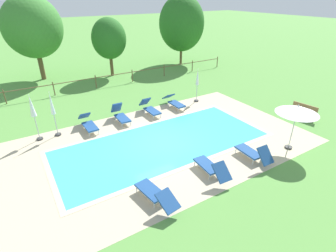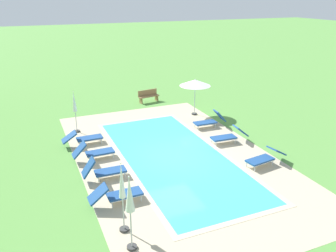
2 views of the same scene
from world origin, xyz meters
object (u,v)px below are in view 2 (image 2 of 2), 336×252
(sun_lounger_north_mid, at_px, (209,121))
(wooden_bench_lawn_side, at_px, (148,96))
(patio_umbrella_closed_row_west, at_px, (122,188))
(sun_lounger_north_near_steps, at_px, (84,138))
(patio_umbrella_closed_row_mid_west, at_px, (75,106))
(patio_umbrella_open_foreground, at_px, (195,83))
(sun_lounger_south_mid, at_px, (265,157))
(sun_lounger_north_far, at_px, (117,194))
(sun_lounger_south_far, at_px, (104,170))
(sun_lounger_north_end, at_px, (229,136))
(sun_lounger_south_near_corner, at_px, (94,152))
(patio_umbrella_closed_row_centre, at_px, (130,200))

(sun_lounger_north_mid, bearing_deg, wooden_bench_lawn_side, 14.21)
(patio_umbrella_closed_row_west, bearing_deg, sun_lounger_north_near_steps, -0.38)
(patio_umbrella_closed_row_mid_west, bearing_deg, sun_lounger_north_near_steps, -178.40)
(sun_lounger_north_near_steps, relative_size, patio_umbrella_open_foreground, 0.88)
(sun_lounger_south_mid, bearing_deg, sun_lounger_north_far, 93.22)
(sun_lounger_north_mid, height_order, wooden_bench_lawn_side, sun_lounger_north_mid)
(sun_lounger_south_far, xyz_separation_m, patio_umbrella_open_foreground, (5.91, -7.23, 1.68))
(sun_lounger_north_end, height_order, patio_umbrella_closed_row_west, patio_umbrella_closed_row_west)
(sun_lounger_north_mid, xyz_separation_m, sun_lounger_north_end, (-2.34, 0.18, -0.01))
(sun_lounger_south_near_corner, bearing_deg, patio_umbrella_closed_row_west, 178.10)
(sun_lounger_north_far, bearing_deg, patio_umbrella_closed_row_mid_west, 1.65)
(patio_umbrella_closed_row_west, bearing_deg, sun_lounger_north_end, -55.57)
(sun_lounger_north_mid, relative_size, sun_lounger_south_mid, 0.90)
(sun_lounger_north_near_steps, height_order, patio_umbrella_closed_row_west, patio_umbrella_closed_row_west)
(sun_lounger_south_near_corner, relative_size, sun_lounger_south_far, 1.06)
(patio_umbrella_open_foreground, bearing_deg, sun_lounger_north_end, 174.99)
(sun_lounger_north_mid, bearing_deg, sun_lounger_south_mid, 179.70)
(patio_umbrella_closed_row_centre, bearing_deg, sun_lounger_north_far, -5.45)
(sun_lounger_north_mid, relative_size, sun_lounger_south_near_corner, 0.99)
(sun_lounger_south_mid, xyz_separation_m, sun_lounger_south_far, (1.56, 6.98, 0.04))
(sun_lounger_south_far, xyz_separation_m, patio_umbrella_closed_row_mid_west, (5.82, 0.20, 1.12))
(sun_lounger_south_near_corner, distance_m, patio_umbrella_closed_row_centre, 6.63)
(sun_lounger_south_near_corner, xyz_separation_m, patio_umbrella_closed_row_mid_west, (3.83, 0.19, 1.13))
(sun_lounger_north_near_steps, xyz_separation_m, sun_lounger_south_near_corner, (-1.91, -0.14, 0.02))
(sun_lounger_north_far, bearing_deg, patio_umbrella_closed_row_west, 172.37)
(sun_lounger_south_mid, bearing_deg, wooden_bench_lawn_side, 7.70)
(sun_lounger_north_mid, bearing_deg, patio_umbrella_open_foreground, -5.55)
(patio_umbrella_closed_row_centre, bearing_deg, patio_umbrella_closed_row_mid_west, -0.11)
(patio_umbrella_closed_row_west, distance_m, wooden_bench_lawn_side, 14.45)
(sun_lounger_south_far, xyz_separation_m, patio_umbrella_closed_row_west, (-3.59, 0.19, 1.19))
(sun_lounger_north_far, relative_size, patio_umbrella_closed_row_centre, 0.80)
(sun_lounger_north_mid, height_order, patio_umbrella_closed_row_mid_west, patio_umbrella_closed_row_mid_west)
(sun_lounger_north_mid, relative_size, sun_lounger_south_far, 1.04)
(patio_umbrella_open_foreground, xyz_separation_m, patio_umbrella_closed_row_centre, (-10.41, 7.45, -0.35))
(sun_lounger_south_far, bearing_deg, patio_umbrella_closed_row_west, 176.89)
(sun_lounger_south_far, bearing_deg, wooden_bench_lawn_side, -29.48)
(patio_umbrella_closed_row_mid_west, height_order, patio_umbrella_closed_row_centre, patio_umbrella_closed_row_centre)
(patio_umbrella_closed_row_mid_west, distance_m, patio_umbrella_closed_row_centre, 10.32)
(sun_lounger_north_far, distance_m, patio_umbrella_closed_row_mid_west, 7.86)
(sun_lounger_north_end, bearing_deg, sun_lounger_south_mid, -176.77)
(patio_umbrella_closed_row_mid_west, bearing_deg, sun_lounger_north_end, -123.20)
(patio_umbrella_closed_row_west, bearing_deg, patio_umbrella_open_foreground, -38.04)
(sun_lounger_north_near_steps, bearing_deg, sun_lounger_north_far, -178.33)
(sun_lounger_north_mid, height_order, sun_lounger_south_near_corner, sun_lounger_north_mid)
(sun_lounger_north_mid, distance_m, sun_lounger_north_end, 2.35)
(sun_lounger_north_mid, height_order, patio_umbrella_closed_row_west, patio_umbrella_closed_row_west)
(sun_lounger_north_far, bearing_deg, sun_lounger_south_mid, -86.78)
(patio_umbrella_closed_row_west, bearing_deg, sun_lounger_north_far, -7.63)
(sun_lounger_north_near_steps, relative_size, sun_lounger_north_end, 1.02)
(patio_umbrella_closed_row_centre, bearing_deg, sun_lounger_south_mid, -67.76)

